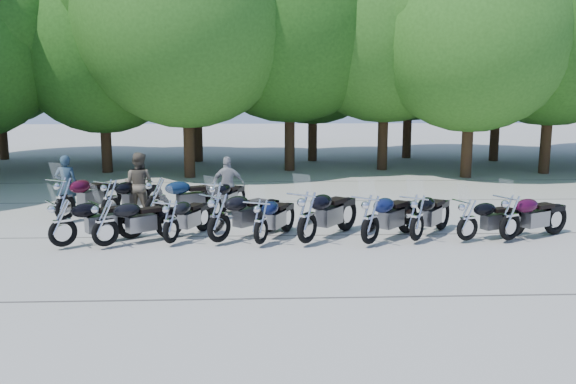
{
  "coord_description": "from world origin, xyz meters",
  "views": [
    {
      "loc": [
        -0.59,
        -13.18,
        3.71
      ],
      "look_at": [
        0.0,
        1.5,
        1.1
      ],
      "focal_mm": 38.0,
      "sensor_mm": 36.0,
      "label": 1
    }
  ],
  "objects_px": {
    "motorcycle_3": "(219,216)",
    "motorcycle_5": "(307,216)",
    "motorcycle_9": "(510,216)",
    "motorcycle_1": "(105,222)",
    "motorcycle_7": "(417,216)",
    "motorcycle_2": "(171,220)",
    "motorcycle_4": "(261,220)",
    "motorcycle_13": "(216,199)",
    "motorcycle_6": "(370,218)",
    "motorcycle_0": "(62,222)",
    "rider_1": "(139,184)",
    "motorcycle_8": "(468,219)",
    "motorcycle_12": "(157,197)",
    "rider_2": "(228,185)",
    "motorcycle_11": "(110,198)",
    "rider_0": "(66,185)",
    "motorcycle_10": "(64,197)"
  },
  "relations": [
    {
      "from": "rider_0",
      "to": "motorcycle_12",
      "type": "bearing_deg",
      "value": 153.79
    },
    {
      "from": "motorcycle_8",
      "to": "motorcycle_2",
      "type": "bearing_deg",
      "value": 67.07
    },
    {
      "from": "motorcycle_1",
      "to": "motorcycle_8",
      "type": "relative_size",
      "value": 1.07
    },
    {
      "from": "motorcycle_0",
      "to": "motorcycle_13",
      "type": "distance_m",
      "value": 4.33
    },
    {
      "from": "motorcycle_3",
      "to": "motorcycle_9",
      "type": "relative_size",
      "value": 1.07
    },
    {
      "from": "motorcycle_6",
      "to": "rider_1",
      "type": "height_order",
      "value": "rider_1"
    },
    {
      "from": "motorcycle_3",
      "to": "motorcycle_10",
      "type": "bearing_deg",
      "value": 12.32
    },
    {
      "from": "motorcycle_0",
      "to": "motorcycle_5",
      "type": "bearing_deg",
      "value": -124.66
    },
    {
      "from": "motorcycle_8",
      "to": "rider_1",
      "type": "distance_m",
      "value": 8.98
    },
    {
      "from": "motorcycle_1",
      "to": "motorcycle_7",
      "type": "relative_size",
      "value": 0.97
    },
    {
      "from": "motorcycle_9",
      "to": "motorcycle_13",
      "type": "relative_size",
      "value": 1.07
    },
    {
      "from": "motorcycle_2",
      "to": "motorcycle_7",
      "type": "bearing_deg",
      "value": -157.02
    },
    {
      "from": "motorcycle_3",
      "to": "motorcycle_12",
      "type": "relative_size",
      "value": 1.0
    },
    {
      "from": "motorcycle_2",
      "to": "motorcycle_1",
      "type": "bearing_deg",
      "value": 32.22
    },
    {
      "from": "motorcycle_9",
      "to": "motorcycle_10",
      "type": "distance_m",
      "value": 11.47
    },
    {
      "from": "motorcycle_0",
      "to": "motorcycle_13",
      "type": "bearing_deg",
      "value": -83.62
    },
    {
      "from": "motorcycle_0",
      "to": "motorcycle_2",
      "type": "bearing_deg",
      "value": -119.97
    },
    {
      "from": "motorcycle_13",
      "to": "motorcycle_9",
      "type": "bearing_deg",
      "value": -178.78
    },
    {
      "from": "motorcycle_12",
      "to": "rider_2",
      "type": "relative_size",
      "value": 1.48
    },
    {
      "from": "motorcycle_2",
      "to": "motorcycle_3",
      "type": "xyz_separation_m",
      "value": [
        1.11,
        0.01,
        0.09
      ]
    },
    {
      "from": "motorcycle_11",
      "to": "motorcycle_6",
      "type": "bearing_deg",
      "value": -170.98
    },
    {
      "from": "rider_0",
      "to": "rider_1",
      "type": "relative_size",
      "value": 0.94
    },
    {
      "from": "motorcycle_11",
      "to": "motorcycle_13",
      "type": "xyz_separation_m",
      "value": [
        2.84,
        0.09,
        -0.05
      ]
    },
    {
      "from": "motorcycle_8",
      "to": "motorcycle_12",
      "type": "distance_m",
      "value": 8.08
    },
    {
      "from": "motorcycle_11",
      "to": "rider_1",
      "type": "relative_size",
      "value": 1.27
    },
    {
      "from": "motorcycle_5",
      "to": "motorcycle_12",
      "type": "bearing_deg",
      "value": 2.93
    },
    {
      "from": "motorcycle_3",
      "to": "motorcycle_8",
      "type": "xyz_separation_m",
      "value": [
        5.84,
        -0.04,
        -0.1
      ]
    },
    {
      "from": "motorcycle_2",
      "to": "motorcycle_9",
      "type": "height_order",
      "value": "motorcycle_9"
    },
    {
      "from": "motorcycle_4",
      "to": "motorcycle_5",
      "type": "bearing_deg",
      "value": -154.68
    },
    {
      "from": "motorcycle_6",
      "to": "motorcycle_1",
      "type": "bearing_deg",
      "value": 41.71
    },
    {
      "from": "motorcycle_4",
      "to": "motorcycle_13",
      "type": "xyz_separation_m",
      "value": [
        -1.25,
        2.83,
        -0.02
      ]
    },
    {
      "from": "motorcycle_5",
      "to": "rider_1",
      "type": "bearing_deg",
      "value": -0.22
    },
    {
      "from": "motorcycle_6",
      "to": "motorcycle_9",
      "type": "relative_size",
      "value": 1.05
    },
    {
      "from": "motorcycle_7",
      "to": "rider_1",
      "type": "distance_m",
      "value": 7.87
    },
    {
      "from": "rider_1",
      "to": "rider_2",
      "type": "xyz_separation_m",
      "value": [
        2.49,
        0.37,
        -0.09
      ]
    },
    {
      "from": "rider_1",
      "to": "rider_0",
      "type": "bearing_deg",
      "value": 5.77
    },
    {
      "from": "motorcycle_4",
      "to": "motorcycle_5",
      "type": "distance_m",
      "value": 1.07
    },
    {
      "from": "motorcycle_5",
      "to": "motorcycle_1",
      "type": "bearing_deg",
      "value": 38.07
    },
    {
      "from": "motorcycle_9",
      "to": "motorcycle_11",
      "type": "xyz_separation_m",
      "value": [
        -9.96,
        2.63,
        0.01
      ]
    },
    {
      "from": "rider_1",
      "to": "motorcycle_10",
      "type": "bearing_deg",
      "value": 38.21
    },
    {
      "from": "motorcycle_1",
      "to": "motorcycle_2",
      "type": "bearing_deg",
      "value": -117.47
    },
    {
      "from": "motorcycle_0",
      "to": "motorcycle_2",
      "type": "xyz_separation_m",
      "value": [
        2.4,
        0.22,
        -0.04
      ]
    },
    {
      "from": "motorcycle_4",
      "to": "motorcycle_11",
      "type": "height_order",
      "value": "motorcycle_11"
    },
    {
      "from": "motorcycle_5",
      "to": "rider_2",
      "type": "relative_size",
      "value": 1.55
    },
    {
      "from": "motorcycle_3",
      "to": "motorcycle_6",
      "type": "xyz_separation_m",
      "value": [
        3.49,
        -0.29,
        -0.01
      ]
    },
    {
      "from": "rider_0",
      "to": "motorcycle_2",
      "type": "bearing_deg",
      "value": 130.53
    },
    {
      "from": "motorcycle_3",
      "to": "rider_1",
      "type": "xyz_separation_m",
      "value": [
        -2.49,
        3.3,
        0.22
      ]
    },
    {
      "from": "motorcycle_3",
      "to": "motorcycle_5",
      "type": "xyz_separation_m",
      "value": [
        2.04,
        -0.17,
        0.03
      ]
    },
    {
      "from": "motorcycle_2",
      "to": "motorcycle_6",
      "type": "xyz_separation_m",
      "value": [
        4.6,
        -0.28,
        0.07
      ]
    },
    {
      "from": "motorcycle_0",
      "to": "motorcycle_7",
      "type": "height_order",
      "value": "motorcycle_7"
    }
  ]
}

